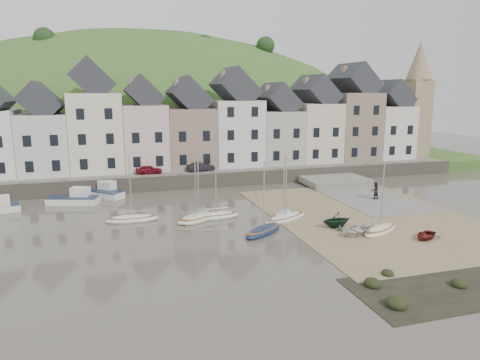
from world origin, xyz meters
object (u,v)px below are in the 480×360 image
object	(u,v)px
rowboat_red	(425,235)
person_red	(376,191)
sailboat_0	(132,219)
car_left	(149,169)
person_dark	(375,190)
rowboat_white	(356,230)
car_right	(201,167)
rowboat_green	(336,220)

from	to	relation	value
rowboat_red	person_red	world-z (taller)	person_red
sailboat_0	person_red	xyz separation A→B (m)	(26.17, 0.78, 0.74)
car_left	rowboat_red	bearing A→B (deg)	-136.44
sailboat_0	person_dark	distance (m)	26.00
sailboat_0	rowboat_red	size ratio (longest dim) A/B	2.45
rowboat_red	person_dark	xyz separation A→B (m)	(3.49, 12.46, 0.75)
rowboat_white	rowboat_red	distance (m)	5.45
person_red	car_left	bearing A→B (deg)	-54.48
sailboat_0	car_right	world-z (taller)	sailboat_0
rowboat_white	rowboat_green	bearing A→B (deg)	176.35
rowboat_white	car_right	xyz separation A→B (m)	(-8.18, 24.07, 1.78)
rowboat_green	rowboat_white	bearing A→B (deg)	14.23
rowboat_red	person_red	distance (m)	13.11
person_red	car_right	size ratio (longest dim) A/B	0.50
rowboat_green	person_red	xyz separation A→B (m)	(9.15, 7.86, 0.25)
rowboat_red	car_left	size ratio (longest dim) A/B	0.80
rowboat_white	rowboat_red	bearing A→B (deg)	40.99
rowboat_white	person_red	bearing A→B (deg)	118.81
rowboat_white	car_right	world-z (taller)	car_right
sailboat_0	rowboat_white	distance (m)	19.94
car_left	person_dark	bearing A→B (deg)	-114.33
sailboat_0	rowboat_red	world-z (taller)	sailboat_0
rowboat_red	person_red	xyz separation A→B (m)	(3.68, 12.57, 0.68)
sailboat_0	car_left	distance (m)	15.27
car_left	car_right	world-z (taller)	car_right
rowboat_green	person_dark	size ratio (longest dim) A/B	1.39
rowboat_white	person_dark	distance (m)	12.92
person_red	car_right	world-z (taller)	car_right
rowboat_green	person_red	bearing A→B (deg)	127.72
car_left	person_red	bearing A→B (deg)	-113.93
rowboat_white	rowboat_green	size ratio (longest dim) A/B	1.24
person_dark	rowboat_white	bearing A→B (deg)	48.59
car_right	car_left	bearing A→B (deg)	80.32
person_red	person_dark	bearing A→B (deg)	5.39
sailboat_0	car_right	bearing A→B (deg)	57.39
person_dark	car_right	distance (m)	21.77
person_dark	rowboat_green	bearing A→B (deg)	39.50
sailboat_0	rowboat_green	world-z (taller)	sailboat_0
sailboat_0	car_left	size ratio (longest dim) A/B	1.95
rowboat_red	car_right	distance (m)	29.70
person_red	person_dark	world-z (taller)	person_dark
rowboat_white	rowboat_red	xyz separation A→B (m)	(4.81, -2.58, -0.07)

